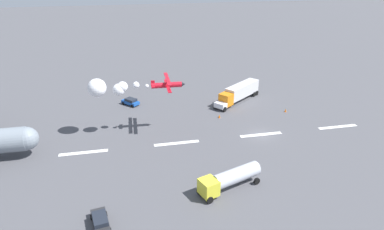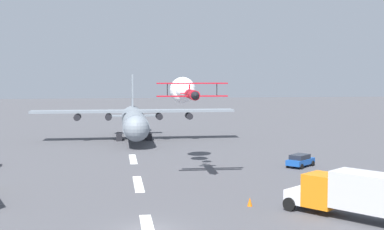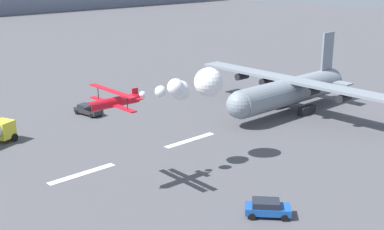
{
  "view_description": "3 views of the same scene",
  "coord_description": "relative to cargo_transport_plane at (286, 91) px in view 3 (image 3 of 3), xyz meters",
  "views": [
    {
      "loc": [
        24.2,
        52.57,
        29.2
      ],
      "look_at": [
        12.83,
        -1.08,
        4.7
      ],
      "focal_mm": 32.11,
      "sensor_mm": 36.0,
      "label": 1
    },
    {
      "loc": [
        -36.05,
        2.18,
        10.88
      ],
      "look_at": [
        16.56,
        -5.59,
        6.87
      ],
      "focal_mm": 48.55,
      "sensor_mm": 36.0,
      "label": 2
    },
    {
      "loc": [
        -10.48,
        -45.53,
        22.04
      ],
      "look_at": [
        32.01,
        0.0,
        3.28
      ],
      "focal_mm": 48.2,
      "sensor_mm": 36.0,
      "label": 3
    }
  ],
  "objects": [
    {
      "name": "followme_car_yellow",
      "position": [
        -27.32,
        -18.8,
        -2.58
      ],
      "size": [
        4.05,
        4.22,
        1.52
      ],
      "color": "#194CA5",
      "rests_on": "ground"
    },
    {
      "name": "runway_stripe_5",
      "position": [
        -18.57,
        0.85,
        -3.39
      ],
      "size": [
        8.0,
        0.9,
        0.01
      ],
      "primitive_type": "cube",
      "color": "white",
      "rests_on": "ground"
    },
    {
      "name": "airport_staff_sedan",
      "position": [
        -21.95,
        19.45,
        -2.58
      ],
      "size": [
        2.64,
        4.74,
        1.52
      ],
      "color": "#262628",
      "rests_on": "ground"
    },
    {
      "name": "runway_stripe_4",
      "position": [
        -34.39,
        0.85,
        -3.39
      ],
      "size": [
        8.0,
        0.9,
        0.01
      ],
      "primitive_type": "cube",
      "color": "white",
      "rests_on": "ground"
    },
    {
      "name": "cargo_transport_plane",
      "position": [
        0.0,
        0.0,
        0.0
      ],
      "size": [
        24.15,
        33.79,
        11.19
      ],
      "color": "gray",
      "rests_on": "ground"
    },
    {
      "name": "stunt_biplane_red",
      "position": [
        -23.87,
        -5.1,
        5.62
      ],
      "size": [
        17.23,
        7.3,
        3.24
      ],
      "color": "red"
    }
  ]
}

